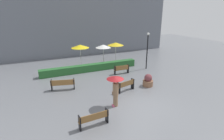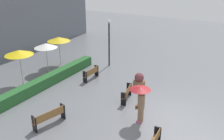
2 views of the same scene
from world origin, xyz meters
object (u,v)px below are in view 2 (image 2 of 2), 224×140
at_px(pedestrian_with_umbrella, 141,98).
at_px(patio_umbrella_white, 46,46).
at_px(patio_umbrella_yellow_far, 59,39).
at_px(planter_pot, 139,81).
at_px(bench_far_left, 49,116).
at_px(patio_umbrella_yellow, 19,53).
at_px(bench_back_row, 91,73).
at_px(lamp_post, 109,38).
at_px(bench_mid_center, 127,93).

height_order(pedestrian_with_umbrella, patio_umbrella_white, patio_umbrella_white).
distance_m(patio_umbrella_white, patio_umbrella_yellow_far, 1.67).
bearing_deg(planter_pot, patio_umbrella_yellow_far, 85.29).
distance_m(pedestrian_with_umbrella, patio_umbrella_white, 10.01).
relative_size(bench_far_left, patio_umbrella_yellow, 0.73).
relative_size(pedestrian_with_umbrella, patio_umbrella_white, 0.88).
relative_size(bench_back_row, pedestrian_with_umbrella, 0.77).
bearing_deg(planter_pot, bench_far_left, 162.30).
xyz_separation_m(bench_far_left, lamp_post, (9.34, 1.87, 1.90)).
bearing_deg(patio_umbrella_white, planter_pot, -82.49).
distance_m(pedestrian_with_umbrella, planter_pot, 4.45).
bearing_deg(bench_far_left, lamp_post, 11.33).
bearing_deg(bench_mid_center, bench_far_left, 153.13).
height_order(planter_pot, patio_umbrella_yellow_far, patio_umbrella_yellow_far).
bearing_deg(patio_umbrella_white, patio_umbrella_yellow_far, 3.38).
relative_size(bench_back_row, patio_umbrella_white, 0.68).
bearing_deg(bench_mid_center, pedestrian_with_umbrella, -136.06).
xyz_separation_m(pedestrian_with_umbrella, planter_pot, (3.94, 1.84, -0.96)).
bearing_deg(lamp_post, planter_pot, -122.99).
bearing_deg(pedestrian_with_umbrella, patio_umbrella_yellow, 89.29).
height_order(bench_mid_center, bench_back_row, bench_back_row).
bearing_deg(bench_back_row, bench_far_left, -166.06).
xyz_separation_m(pedestrian_with_umbrella, patio_umbrella_white, (2.92, 9.55, 0.75)).
distance_m(bench_mid_center, pedestrian_with_umbrella, 2.59).
xyz_separation_m(bench_mid_center, patio_umbrella_white, (1.17, 7.86, 1.64)).
bearing_deg(planter_pot, bench_back_row, 99.74).
height_order(pedestrian_with_umbrella, patio_umbrella_yellow, patio_umbrella_yellow).
bearing_deg(lamp_post, bench_back_row, -173.70).
relative_size(lamp_post, patio_umbrella_yellow_far, 1.60).
distance_m(bench_far_left, pedestrian_with_umbrella, 4.94).
xyz_separation_m(lamp_post, patio_umbrella_white, (-3.62, 3.69, -0.26)).
bearing_deg(patio_umbrella_yellow_far, bench_mid_center, -109.60).
height_order(bench_far_left, patio_umbrella_white, patio_umbrella_white).
bearing_deg(patio_umbrella_yellow, bench_mid_center, -77.93).
bearing_deg(bench_back_row, bench_mid_center, -112.26).
bearing_deg(lamp_post, bench_far_left, -168.67).
relative_size(patio_umbrella_white, patio_umbrella_yellow_far, 0.95).
height_order(bench_back_row, lamp_post, lamp_post).
bearing_deg(patio_umbrella_yellow, lamp_post, -28.36).
height_order(planter_pot, lamp_post, lamp_post).
bearing_deg(bench_mid_center, patio_umbrella_white, 81.51).
distance_m(bench_back_row, patio_umbrella_white, 4.39).
bearing_deg(bench_far_left, bench_back_row, 13.94).
distance_m(planter_pot, patio_umbrella_white, 7.96).
bearing_deg(bench_far_left, patio_umbrella_yellow, 61.48).
distance_m(planter_pot, patio_umbrella_yellow, 8.63).
relative_size(bench_far_left, pedestrian_with_umbrella, 0.92).
xyz_separation_m(bench_far_left, patio_umbrella_yellow_far, (7.37, 5.66, 1.77)).
distance_m(bench_mid_center, patio_umbrella_yellow, 8.04).
distance_m(bench_far_left, lamp_post, 9.71).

